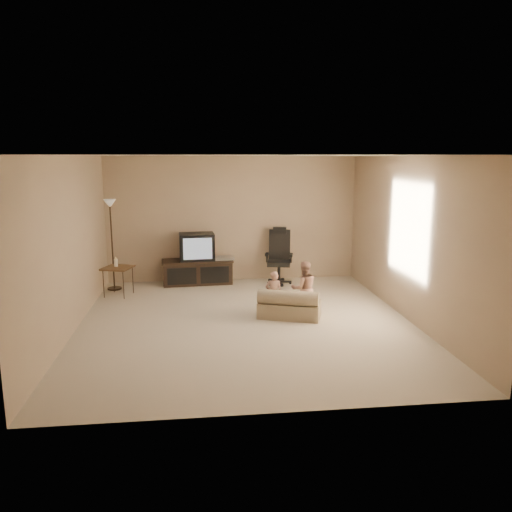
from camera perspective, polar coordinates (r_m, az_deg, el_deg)
The scene contains 9 objects.
floor at distance 7.66m, azimuth -1.15°, elevation -7.62°, with size 5.50×5.50×0.00m, color #C3B19B.
room_shell at distance 7.31m, azimuth -1.20°, elevation 3.72°, with size 5.50×5.50×5.50m.
tv_stand at distance 9.92m, azimuth -6.69°, elevation -0.79°, with size 1.44×0.61×1.01m.
office_chair at distance 9.90m, azimuth 2.66°, elevation -0.86°, with size 0.61×0.63×1.11m.
side_table at distance 9.33m, azimuth -15.55°, elevation -1.32°, with size 0.60×0.60×0.72m.
floor_lamp at distance 9.66m, azimuth -16.24°, elevation 3.50°, with size 0.27×0.27×1.71m.
child_sofa at distance 7.85m, azimuth 3.81°, elevation -5.71°, with size 1.07×0.82×0.47m.
toddler_left at distance 7.84m, azimuth 2.05°, elevation -4.36°, with size 0.27×0.20×0.74m, color tan.
toddler_right at distance 7.94m, azimuth 5.48°, elevation -3.70°, with size 0.42×0.23×0.87m, color tan.
Camera 1 is at (-0.69, -7.21, 2.49)m, focal length 35.00 mm.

